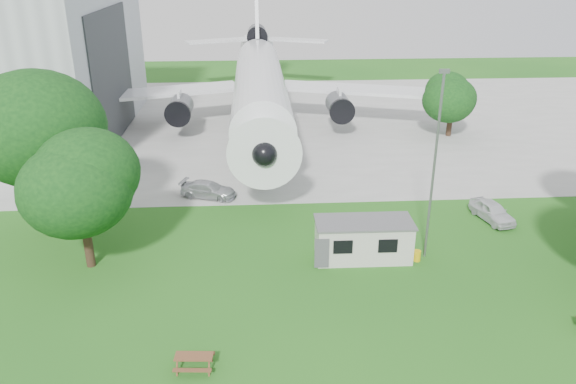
{
  "coord_description": "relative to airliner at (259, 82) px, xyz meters",
  "views": [
    {
      "loc": [
        -2.67,
        -25.19,
        18.14
      ],
      "look_at": [
        -0.61,
        8.0,
        4.0
      ],
      "focal_mm": 35.0,
      "sensor_mm": 36.0,
      "label": 1
    }
  ],
  "objects": [
    {
      "name": "ground",
      "position": [
        2.0,
        -35.86,
        -5.27
      ],
      "size": [
        160.0,
        160.0,
        0.0
      ],
      "primitive_type": "plane",
      "color": "#317821"
    },
    {
      "name": "concrete_apron",
      "position": [
        2.0,
        2.14,
        -5.25
      ],
      "size": [
        120.0,
        46.0,
        0.03
      ],
      "primitive_type": "cube",
      "color": "#B7B7B2",
      "rests_on": "ground"
    },
    {
      "name": "airliner",
      "position": [
        0.0,
        0.0,
        0.0
      ],
      "size": [
        46.36,
        47.73,
        17.69
      ],
      "color": "white",
      "rests_on": "ground"
    },
    {
      "name": "site_cabin",
      "position": [
        6.13,
        -29.6,
        -3.96
      ],
      "size": [
        6.76,
        2.76,
        2.62
      ],
      "color": "beige",
      "rests_on": "ground"
    },
    {
      "name": "picnic_west",
      "position": [
        -3.77,
        -39.6,
        -5.27
      ],
      "size": [
        1.91,
        1.63,
        0.76
      ],
      "primitive_type": null,
      "rotation": [
        0.0,
        0.0,
        -0.07
      ],
      "color": "brown",
      "rests_on": "ground"
    },
    {
      "name": "lamp_mast",
      "position": [
        10.2,
        -29.66,
        0.73
      ],
      "size": [
        0.16,
        0.16,
        12.0
      ],
      "primitive_type": "cylinder",
      "color": "slate",
      "rests_on": "ground"
    },
    {
      "name": "tree_west_big",
      "position": [
        -15.22,
        -24.95,
        2.06
      ],
      "size": [
        9.38,
        9.38,
        12.03
      ],
      "color": "#382619",
      "rests_on": "ground"
    },
    {
      "name": "tree_west_small",
      "position": [
        -11.16,
        -29.55,
        0.32
      ],
      "size": [
        7.77,
        7.77,
        9.48
      ],
      "color": "#382619",
      "rests_on": "ground"
    },
    {
      "name": "tree_far_apron",
      "position": [
        20.24,
        -4.04,
        -0.96
      ],
      "size": [
        5.92,
        5.92,
        7.28
      ],
      "color": "#382619",
      "rests_on": "ground"
    },
    {
      "name": "car_ne_hatch",
      "position": [
        16.65,
        -24.7,
        -4.57
      ],
      "size": [
        2.57,
        4.38,
        1.4
      ],
      "primitive_type": "imported",
      "rotation": [
        0.0,
        0.0,
        0.24
      ],
      "color": "silver",
      "rests_on": "ground"
    },
    {
      "name": "car_apron_van",
      "position": [
        -4.49,
        -19.15,
        -4.62
      ],
      "size": [
        4.84,
        3.1,
        1.31
      ],
      "primitive_type": "imported",
      "rotation": [
        0.0,
        0.0,
        1.26
      ],
      "color": "#BBBDC3",
      "rests_on": "ground"
    }
  ]
}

